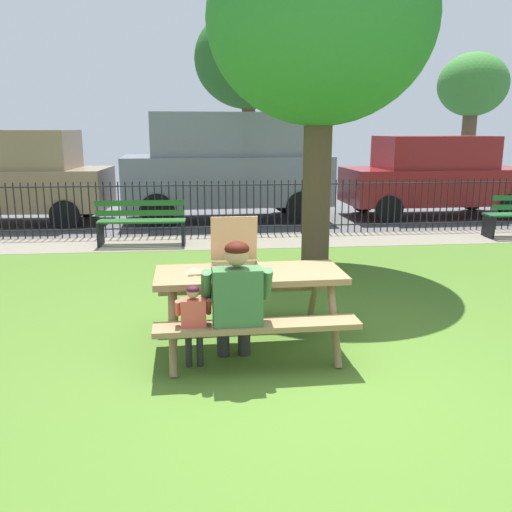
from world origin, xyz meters
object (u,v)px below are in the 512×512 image
(picnic_table_foreground, at_px, (250,289))
(tree_midground_right, at_px, (321,22))
(parked_car_center, at_px, (435,175))
(park_bench_center, at_px, (142,223))
(adult_at_table, at_px, (236,299))
(parked_car_far_left, at_px, (3,175))
(pizza_box_open, at_px, (236,261))
(child_at_table, at_px, (194,319))
(far_tree_center, at_px, (473,88))
(pizza_slice_on_table, at_px, (194,272))
(far_tree_midleft, at_px, (248,60))
(parked_car_left, at_px, (227,164))

(picnic_table_foreground, relative_size, tree_midground_right, 0.36)
(tree_midground_right, relative_size, parked_car_center, 1.14)
(park_bench_center, bearing_deg, adult_at_table, -76.21)
(parked_car_far_left, bearing_deg, parked_car_center, -0.00)
(picnic_table_foreground, height_order, parked_car_center, parked_car_center)
(parked_car_far_left, relative_size, parked_car_center, 1.05)
(pizza_box_open, relative_size, child_at_table, 0.64)
(pizza_box_open, xyz_separation_m, far_tree_center, (9.72, 14.74, 2.70))
(child_at_table, relative_size, park_bench_center, 0.51)
(pizza_slice_on_table, distance_m, adult_at_table, 0.64)
(adult_at_table, distance_m, far_tree_midleft, 15.82)
(child_at_table, height_order, far_tree_midleft, far_tree_midleft)
(pizza_slice_on_table, bearing_deg, parked_car_far_left, 118.89)
(adult_at_table, height_order, parked_car_far_left, parked_car_far_left)
(pizza_slice_on_table, distance_m, parked_car_left, 7.81)
(picnic_table_foreground, distance_m, parked_car_left, 7.80)
(pizza_slice_on_table, bearing_deg, adult_at_table, -54.56)
(parked_car_far_left, distance_m, parked_car_left, 5.02)
(parked_car_left, bearing_deg, parked_car_center, -0.01)
(picnic_table_foreground, distance_m, pizza_slice_on_table, 0.56)
(far_tree_center, bearing_deg, parked_car_center, -121.62)
(park_bench_center, height_order, far_tree_center, far_tree_center)
(park_bench_center, height_order, tree_midground_right, tree_midground_right)
(pizza_slice_on_table, distance_m, tree_midground_right, 4.53)
(parked_car_center, bearing_deg, pizza_slice_on_table, -126.73)
(tree_midground_right, xyz_separation_m, parked_car_far_left, (-6.11, 4.70, -2.47))
(adult_at_table, distance_m, parked_car_left, 8.30)
(adult_at_table, distance_m, child_at_table, 0.41)
(pizza_slice_on_table, relative_size, far_tree_midleft, 0.04)
(pizza_box_open, bearing_deg, adult_at_table, -93.60)
(far_tree_center, bearing_deg, park_bench_center, -138.74)
(parked_car_far_left, distance_m, far_tree_center, 16.21)
(picnic_table_foreground, relative_size, parked_car_center, 0.41)
(park_bench_center, distance_m, parked_car_left, 3.34)
(parked_car_left, distance_m, parked_car_center, 5.06)
(picnic_table_foreground, relative_size, far_tree_midleft, 0.30)
(parked_car_far_left, bearing_deg, picnic_table_foreground, -58.24)
(far_tree_center, bearing_deg, tree_midground_right, -125.22)
(child_at_table, distance_m, far_tree_midleft, 15.94)
(picnic_table_foreground, distance_m, tree_midground_right, 4.46)
(child_at_table, relative_size, far_tree_center, 0.17)
(park_bench_center, xyz_separation_m, parked_car_center, (6.79, 2.72, 0.59))
(pizza_slice_on_table, bearing_deg, far_tree_midleft, 82.70)
(pizza_box_open, distance_m, tree_midground_right, 4.30)
(parked_car_left, bearing_deg, park_bench_center, -122.44)
(pizza_slice_on_table, height_order, parked_car_center, parked_car_center)
(child_at_table, bearing_deg, tree_midground_right, 62.89)
(adult_at_table, height_order, far_tree_center, far_tree_center)
(pizza_slice_on_table, relative_size, adult_at_table, 0.23)
(park_bench_center, distance_m, parked_car_center, 7.33)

